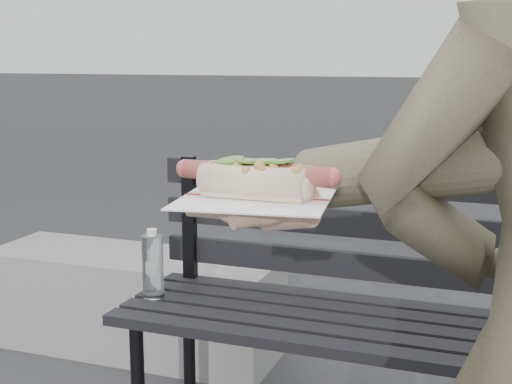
# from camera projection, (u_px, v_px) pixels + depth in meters

# --- Properties ---
(park_bench) EXTENTS (1.50, 0.44, 0.88)m
(park_bench) POSITION_uv_depth(u_px,v_px,m) (382.00, 299.00, 2.00)
(park_bench) COLOR black
(park_bench) RESTS_ON ground
(concrete_block) EXTENTS (1.20, 0.40, 0.40)m
(concrete_block) POSITION_uv_depth(u_px,v_px,m) (134.00, 302.00, 2.93)
(concrete_block) COLOR slate
(concrete_block) RESTS_ON ground
(held_hotdog) EXTENTS (0.63, 0.30, 0.20)m
(held_hotdog) POSITION_uv_depth(u_px,v_px,m) (419.00, 168.00, 0.90)
(held_hotdog) COLOR #433C2C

